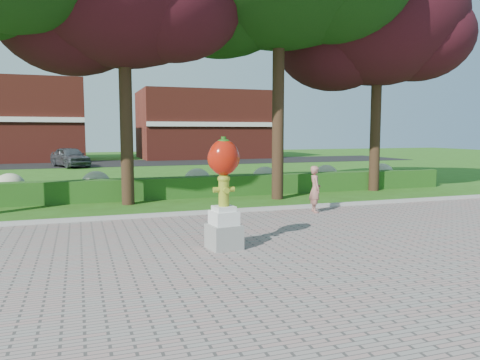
% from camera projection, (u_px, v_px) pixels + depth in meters
% --- Properties ---
extents(ground, '(100.00, 100.00, 0.00)m').
position_uv_depth(ground, '(237.00, 236.00, 11.47)').
color(ground, '#2C5A16').
rests_on(ground, ground).
extents(walkway, '(40.00, 14.00, 0.04)m').
position_uv_depth(walkway, '(314.00, 286.00, 7.71)').
color(walkway, gray).
rests_on(walkway, ground).
extents(curb, '(40.00, 0.18, 0.15)m').
position_uv_depth(curb, '(205.00, 213.00, 14.28)').
color(curb, '#ADADA5').
rests_on(curb, ground).
extents(lawn_hedge, '(24.00, 0.70, 0.80)m').
position_uv_depth(lawn_hedge, '(178.00, 188.00, 18.00)').
color(lawn_hedge, '#174F16').
rests_on(lawn_hedge, ground).
extents(hydrangea_row, '(20.10, 1.10, 0.99)m').
position_uv_depth(hydrangea_row, '(187.00, 181.00, 19.12)').
color(hydrangea_row, '#B9BF92').
rests_on(hydrangea_row, ground).
extents(street, '(50.00, 8.00, 0.02)m').
position_uv_depth(street, '(126.00, 163.00, 37.78)').
color(street, black).
rests_on(street, ground).
extents(building_right, '(12.00, 8.00, 6.40)m').
position_uv_depth(building_right, '(203.00, 125.00, 45.70)').
color(building_right, maroon).
rests_on(building_right, ground).
extents(tree_far_right, '(7.88, 6.72, 10.21)m').
position_uv_depth(tree_far_right, '(375.00, 26.00, 19.67)').
color(tree_far_right, black).
rests_on(tree_far_right, ground).
extents(hydrant_sculpture, '(0.73, 0.73, 2.41)m').
position_uv_depth(hydrant_sculpture, '(224.00, 190.00, 9.95)').
color(hydrant_sculpture, gray).
rests_on(hydrant_sculpture, walkway).
extents(woman, '(0.44, 0.59, 1.45)m').
position_uv_depth(woman, '(315.00, 189.00, 14.55)').
color(woman, '#A76A5F').
rests_on(woman, walkway).
extents(parked_car, '(3.14, 4.57, 1.45)m').
position_uv_depth(parked_car, '(70.00, 157.00, 33.53)').
color(parked_car, '#43464B').
rests_on(parked_car, street).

